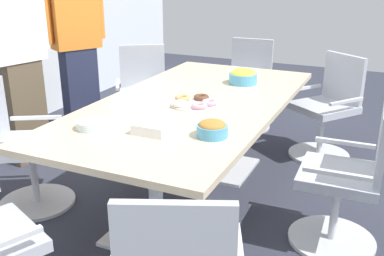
% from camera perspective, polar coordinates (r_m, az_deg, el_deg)
% --- Properties ---
extents(ground_plane, '(10.00, 10.00, 0.01)m').
position_cam_1_polar(ground_plane, '(3.47, 0.00, -8.63)').
color(ground_plane, '#2D303D').
extents(conference_table, '(2.40, 1.20, 0.75)m').
position_cam_1_polar(conference_table, '(3.22, 0.00, 1.25)').
color(conference_table, '#CCB793').
rests_on(conference_table, ground).
extents(office_chair_0, '(0.57, 0.57, 0.91)m').
position_cam_1_polar(office_chair_0, '(4.84, 6.89, 4.88)').
color(office_chair_0, silver).
rests_on(office_chair_0, ground).
extents(office_chair_1, '(0.75, 0.75, 0.91)m').
position_cam_1_polar(office_chair_1, '(4.46, -6.02, 3.59)').
color(office_chair_1, silver).
rests_on(office_chair_1, ground).
extents(office_chair_2, '(0.74, 0.74, 0.91)m').
position_cam_1_polar(office_chair_2, '(3.41, -20.38, -2.91)').
color(office_chair_2, silver).
rests_on(office_chair_2, ground).
extents(office_chair_5, '(0.56, 0.56, 0.91)m').
position_cam_1_polar(office_chair_5, '(2.90, 18.87, -6.77)').
color(office_chair_5, silver).
rests_on(office_chair_5, ground).
extents(office_chair_6, '(0.75, 0.75, 0.91)m').
position_cam_1_polar(office_chair_6, '(4.22, 16.58, 1.88)').
color(office_chair_6, silver).
rests_on(office_chair_6, ground).
extents(person_standing_1, '(0.61, 0.32, 1.86)m').
position_cam_1_polar(person_standing_1, '(4.08, -21.11, 9.10)').
color(person_standing_1, brown).
rests_on(person_standing_1, ground).
extents(person_standing_2, '(0.57, 0.40, 1.84)m').
position_cam_1_polar(person_standing_2, '(4.60, -14.30, 10.78)').
color(person_standing_2, '#232842').
rests_on(person_standing_2, ground).
extents(snack_bowl_chips_yellow, '(0.22, 0.22, 0.12)m').
position_cam_1_polar(snack_bowl_chips_yellow, '(3.66, 6.40, 6.43)').
color(snack_bowl_chips_yellow, '#4C9EC6').
rests_on(snack_bowl_chips_yellow, conference_table).
extents(snack_bowl_pretzels, '(0.18, 0.18, 0.10)m').
position_cam_1_polar(snack_bowl_pretzels, '(2.52, 2.54, -0.06)').
color(snack_bowl_pretzels, '#4C9EC6').
rests_on(snack_bowl_pretzels, conference_table).
extents(donut_platter, '(0.32, 0.32, 0.04)m').
position_cam_1_polar(donut_platter, '(3.08, 0.29, 3.22)').
color(donut_platter, white).
rests_on(donut_platter, conference_table).
extents(plate_stack, '(0.19, 0.19, 0.05)m').
position_cam_1_polar(plate_stack, '(2.71, -12.29, 0.42)').
color(plate_stack, white).
rests_on(plate_stack, conference_table).
extents(napkin_pile, '(0.20, 0.20, 0.06)m').
position_cam_1_polar(napkin_pile, '(2.60, -4.76, 0.11)').
color(napkin_pile, white).
rests_on(napkin_pile, conference_table).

